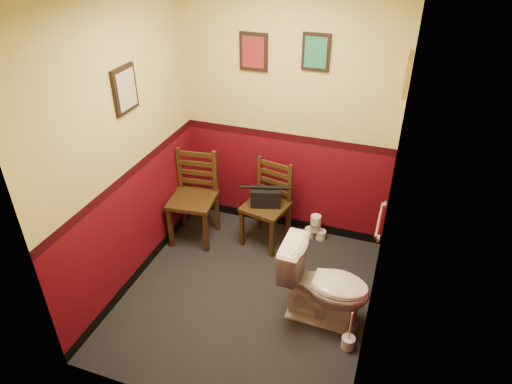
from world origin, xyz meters
TOP-DOWN VIEW (x-y plane):
  - floor at (0.00, 0.00)m, footprint 2.20×2.40m
  - wall_back at (0.00, 1.20)m, footprint 2.20×0.00m
  - wall_front at (0.00, -1.20)m, footprint 2.20×0.00m
  - wall_left at (-1.10, 0.00)m, footprint 0.00×2.40m
  - wall_right at (1.10, 0.00)m, footprint 0.00×2.40m
  - grab_bar at (1.07, 0.25)m, footprint 0.05×0.56m
  - framed_print_back_a at (-0.35, 1.18)m, footprint 0.28×0.04m
  - framed_print_back_b at (0.25, 1.18)m, footprint 0.26×0.04m
  - framed_print_left at (-1.08, 0.10)m, footprint 0.04×0.30m
  - framed_print_right at (1.08, 0.60)m, footprint 0.04×0.34m
  - toilet at (0.72, -0.04)m, footprint 0.78×0.45m
  - toilet_brush at (1.00, -0.29)m, footprint 0.11×0.11m
  - chair_left at (-0.86, 0.69)m, footprint 0.51×0.51m
  - chair_right at (-0.09, 0.88)m, footprint 0.50×0.50m
  - handbag at (-0.10, 0.84)m, footprint 0.34×0.23m
  - tp_stack at (0.40, 1.08)m, footprint 0.24×0.14m

SIDE VIEW (x-z plane):
  - floor at x=0.00m, z-range 0.00..0.00m
  - toilet_brush at x=1.00m, z-range -0.13..0.26m
  - tp_stack at x=0.40m, z-range -0.03..0.28m
  - toilet at x=0.72m, z-range 0.00..0.76m
  - chair_right at x=-0.09m, z-range 0.00..0.91m
  - chair_left at x=-0.86m, z-range 0.00..0.99m
  - handbag at x=-0.10m, z-range 0.46..0.69m
  - grab_bar at x=1.07m, z-range 0.92..0.98m
  - wall_back at x=0.00m, z-range 0.00..2.70m
  - wall_front at x=0.00m, z-range 0.00..2.70m
  - wall_left at x=-1.10m, z-range 0.00..2.70m
  - wall_right at x=1.10m, z-range 0.00..2.70m
  - framed_print_left at x=-1.08m, z-range 1.66..2.04m
  - framed_print_back_a at x=-0.35m, z-range 1.77..2.13m
  - framed_print_back_b at x=0.25m, z-range 1.83..2.17m
  - framed_print_right at x=1.08m, z-range 1.91..2.19m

